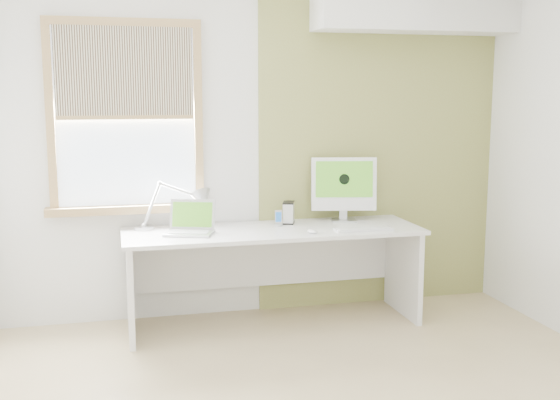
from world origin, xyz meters
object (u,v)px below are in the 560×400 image
object	(u,v)px
desk_lamp	(192,203)
external_drive	(289,213)
laptop	(191,225)
imac	(344,185)
desk	(271,253)

from	to	relation	value
desk_lamp	external_drive	bearing A→B (deg)	-0.50
laptop	imac	bearing A→B (deg)	9.20
desk_lamp	laptop	xyz separation A→B (m)	(-0.03, -0.19, -0.13)
desk	imac	distance (m)	0.79
desk_lamp	external_drive	size ratio (longest dim) A/B	3.68
desk	desk_lamp	bearing A→B (deg)	167.18
desk_lamp	laptop	distance (m)	0.23
imac	external_drive	bearing A→B (deg)	-178.18
desk_lamp	imac	bearing A→B (deg)	0.38
desk_lamp	imac	size ratio (longest dim) A/B	1.21
laptop	imac	size ratio (longest dim) A/B	0.77
laptop	desk_lamp	bearing A→B (deg)	80.77
external_drive	desk_lamp	bearing A→B (deg)	179.50
imac	desk_lamp	bearing A→B (deg)	-179.62
desk	external_drive	world-z (taller)	external_drive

